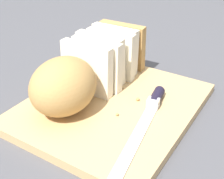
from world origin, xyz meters
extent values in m
plane|color=#4C4C51|center=(0.00, 0.00, 0.00)|extent=(3.00, 3.00, 0.00)
cube|color=tan|center=(0.00, 0.00, 0.01)|extent=(0.37, 0.32, 0.02)
ellipsoid|color=tan|center=(-0.07, 0.06, 0.07)|extent=(0.14, 0.12, 0.11)
cube|color=#F2E8CC|center=(0.01, 0.07, 0.07)|extent=(0.03, 0.11, 0.11)
cube|color=#F2E8CC|center=(0.04, 0.06, 0.07)|extent=(0.03, 0.11, 0.11)
cube|color=#F2E8CC|center=(0.07, 0.07, 0.07)|extent=(0.03, 0.11, 0.11)
cube|color=#F2E8CC|center=(0.10, 0.06, 0.07)|extent=(0.03, 0.12, 0.11)
cube|color=#F2E8CC|center=(0.13, 0.07, 0.07)|extent=(0.03, 0.11, 0.11)
cube|color=tan|center=(0.16, 0.07, 0.07)|extent=(0.03, 0.11, 0.11)
cube|color=silver|center=(-0.09, -0.10, 0.02)|extent=(0.24, 0.06, 0.00)
cylinder|color=black|center=(0.05, -0.07, 0.03)|extent=(0.05, 0.03, 0.02)
cube|color=silver|center=(0.03, -0.08, 0.03)|extent=(0.02, 0.03, 0.02)
sphere|color=tan|center=(0.06, 0.01, 0.02)|extent=(0.00, 0.00, 0.00)
sphere|color=tan|center=(0.03, -0.04, 0.02)|extent=(0.01, 0.01, 0.01)
sphere|color=tan|center=(-0.03, -0.03, 0.02)|extent=(0.01, 0.01, 0.01)
sphere|color=tan|center=(0.05, 0.02, 0.02)|extent=(0.01, 0.01, 0.01)
camera|label=1|loc=(-0.44, -0.27, 0.36)|focal=49.19mm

